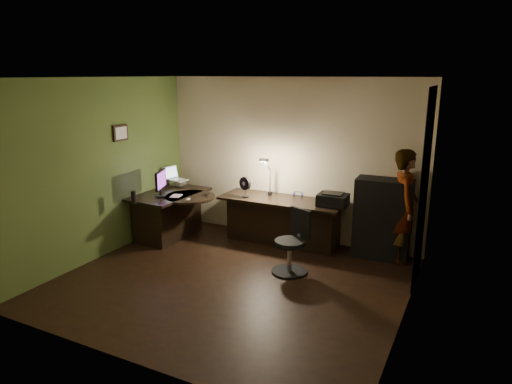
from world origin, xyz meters
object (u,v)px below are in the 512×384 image
at_px(person, 405,206).
at_px(cabinet, 382,219).
at_px(monitor, 160,187).
at_px(desk_left, 170,215).
at_px(office_chair, 290,242).
at_px(desk_right, 281,221).

bearing_deg(person, cabinet, 74.55).
distance_m(cabinet, monitor, 3.55).
height_order(desk_left, monitor, monitor).
xyz_separation_m(cabinet, office_chair, (-1.03, -1.15, -0.16)).
bearing_deg(monitor, office_chair, -24.47).
bearing_deg(desk_right, cabinet, 4.84).
bearing_deg(cabinet, desk_right, -177.70).
distance_m(desk_right, cabinet, 1.63).
bearing_deg(cabinet, person, -3.05).
bearing_deg(desk_left, office_chair, -8.19).
xyz_separation_m(desk_left, person, (3.73, 0.72, 0.46)).
xyz_separation_m(desk_left, monitor, (0.04, -0.27, 0.57)).
height_order(cabinet, monitor, cabinet).
xyz_separation_m(cabinet, monitor, (-3.39, -0.99, 0.34)).
relative_size(office_chair, person, 0.53).
xyz_separation_m(desk_right, person, (1.91, 0.15, 0.47)).
bearing_deg(desk_right, monitor, -155.33).
xyz_separation_m(desk_left, office_chair, (2.40, -0.43, 0.06)).
bearing_deg(monitor, desk_left, 76.95).
bearing_deg(cabinet, desk_left, -171.18).
xyz_separation_m(monitor, office_chair, (2.36, -0.16, -0.50)).
height_order(monitor, person, person).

